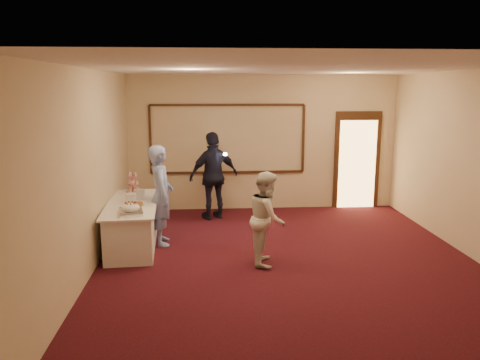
% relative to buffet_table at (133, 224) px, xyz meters
% --- Properties ---
extents(floor, '(7.00, 7.00, 0.00)m').
position_rel_buffet_table_xyz_m(floor, '(2.58, -1.09, -0.39)').
color(floor, black).
rests_on(floor, ground).
extents(room_walls, '(6.04, 7.04, 3.02)m').
position_rel_buffet_table_xyz_m(room_walls, '(2.58, -1.09, 1.64)').
color(room_walls, beige).
rests_on(room_walls, floor).
extents(wall_molding, '(3.45, 0.04, 1.55)m').
position_rel_buffet_table_xyz_m(wall_molding, '(1.78, 2.38, 1.21)').
color(wall_molding, '#381F10').
rests_on(wall_molding, room_walls).
extents(doorway, '(1.05, 0.07, 2.20)m').
position_rel_buffet_table_xyz_m(doorway, '(4.73, 2.36, 0.69)').
color(doorway, '#381F10').
rests_on(doorway, floor).
extents(buffet_table, '(0.99, 2.24, 0.77)m').
position_rel_buffet_table_xyz_m(buffet_table, '(0.00, 0.00, 0.00)').
color(buffet_table, white).
rests_on(buffet_table, floor).
extents(pavlova_tray, '(0.42, 0.51, 0.18)m').
position_rel_buffet_table_xyz_m(pavlova_tray, '(0.10, -0.73, 0.46)').
color(pavlova_tray, silver).
rests_on(pavlova_tray, buffet_table).
extents(cupcake_stand, '(0.28, 0.28, 0.40)m').
position_rel_buffet_table_xyz_m(cupcake_stand, '(-0.10, 0.88, 0.53)').
color(cupcake_stand, '#C5466D').
rests_on(cupcake_stand, buffet_table).
extents(plate_stack_a, '(0.20, 0.20, 0.16)m').
position_rel_buffet_table_xyz_m(plate_stack_a, '(-0.01, 0.00, 0.46)').
color(plate_stack_a, white).
rests_on(plate_stack_a, buffet_table).
extents(plate_stack_b, '(0.20, 0.20, 0.17)m').
position_rel_buffet_table_xyz_m(plate_stack_b, '(0.10, 0.25, 0.47)').
color(plate_stack_b, white).
rests_on(plate_stack_b, buffet_table).
extents(tart, '(0.26, 0.26, 0.05)m').
position_rel_buffet_table_xyz_m(tart, '(0.11, -0.24, 0.41)').
color(tart, white).
rests_on(tart, buffet_table).
extents(man, '(0.51, 0.70, 1.76)m').
position_rel_buffet_table_xyz_m(man, '(0.50, 0.06, 0.49)').
color(man, '#7C93D3').
rests_on(man, floor).
extents(woman, '(0.63, 0.77, 1.46)m').
position_rel_buffet_table_xyz_m(woman, '(2.23, -0.99, 0.34)').
color(woman, silver).
rests_on(woman, floor).
extents(guest, '(1.16, 0.83, 1.83)m').
position_rel_buffet_table_xyz_m(guest, '(1.45, 1.63, 0.53)').
color(guest, black).
rests_on(guest, floor).
extents(camera_flash, '(0.08, 0.06, 0.05)m').
position_rel_buffet_table_xyz_m(camera_flash, '(1.68, 1.39, 1.01)').
color(camera_flash, white).
rests_on(camera_flash, guest).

